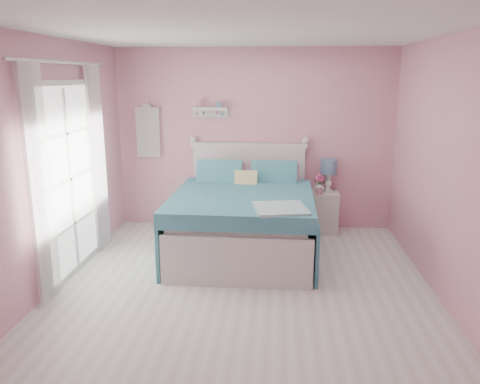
# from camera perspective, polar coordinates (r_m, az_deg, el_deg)

# --- Properties ---
(floor) EXTENTS (4.50, 4.50, 0.00)m
(floor) POSITION_cam_1_polar(r_m,az_deg,el_deg) (5.04, 0.31, -11.93)
(floor) COLOR beige
(floor) RESTS_ON ground
(room_shell) EXTENTS (4.50, 4.50, 4.50)m
(room_shell) POSITION_cam_1_polar(r_m,az_deg,el_deg) (4.58, 0.34, 6.23)
(room_shell) COLOR pink
(room_shell) RESTS_ON floor
(bed) EXTENTS (1.74, 2.18, 1.26)m
(bed) POSITION_cam_1_polar(r_m,az_deg,el_deg) (5.97, 0.43, -3.42)
(bed) COLOR silver
(bed) RESTS_ON floor
(nightstand) EXTENTS (0.41, 0.41, 0.59)m
(nightstand) POSITION_cam_1_polar(r_m,az_deg,el_deg) (6.85, 10.09, -2.39)
(nightstand) COLOR beige
(nightstand) RESTS_ON floor
(table_lamp) EXTENTS (0.23, 0.23, 0.46)m
(table_lamp) POSITION_cam_1_polar(r_m,az_deg,el_deg) (6.80, 10.76, 2.79)
(table_lamp) COLOR white
(table_lamp) RESTS_ON nightstand
(vase) EXTENTS (0.18, 0.18, 0.15)m
(vase) POSITION_cam_1_polar(r_m,az_deg,el_deg) (6.77, 9.64, 0.68)
(vase) COLOR silver
(vase) RESTS_ON nightstand
(teacup) EXTENTS (0.10, 0.10, 0.08)m
(teacup) POSITION_cam_1_polar(r_m,az_deg,el_deg) (6.65, 9.60, 0.09)
(teacup) COLOR #D08B9D
(teacup) RESTS_ON nightstand
(roses) EXTENTS (0.14, 0.11, 0.12)m
(roses) POSITION_cam_1_polar(r_m,az_deg,el_deg) (6.74, 9.67, 1.62)
(roses) COLOR #D54880
(roses) RESTS_ON vase
(wall_shelf) EXTENTS (0.50, 0.15, 0.25)m
(wall_shelf) POSITION_cam_1_polar(r_m,az_deg,el_deg) (6.80, -3.63, 9.99)
(wall_shelf) COLOR silver
(wall_shelf) RESTS_ON room_shell
(hanging_dress) EXTENTS (0.34, 0.03, 0.72)m
(hanging_dress) POSITION_cam_1_polar(r_m,az_deg,el_deg) (7.01, -11.15, 7.13)
(hanging_dress) COLOR white
(hanging_dress) RESTS_ON room_shell
(french_door) EXTENTS (0.04, 1.32, 2.16)m
(french_door) POSITION_cam_1_polar(r_m,az_deg,el_deg) (5.55, -20.08, 1.40)
(french_door) COLOR silver
(french_door) RESTS_ON floor
(curtain_near) EXTENTS (0.04, 0.40, 2.32)m
(curtain_near) POSITION_cam_1_polar(r_m,az_deg,el_deg) (4.86, -23.23, 0.69)
(curtain_near) COLOR white
(curtain_near) RESTS_ON floor
(curtain_far) EXTENTS (0.04, 0.40, 2.32)m
(curtain_far) POSITION_cam_1_polar(r_m,az_deg,el_deg) (6.18, -16.93, 3.85)
(curtain_far) COLOR white
(curtain_far) RESTS_ON floor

